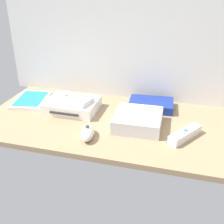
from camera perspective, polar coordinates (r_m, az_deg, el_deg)
The scene contains 9 objects.
ground_plane at distance 107.91cm, azimuth 0.00°, elevation -2.38°, with size 100.00×48.00×2.00cm, color #9E7F5B.
back_wall at distance 119.96cm, azimuth 3.24°, elevation 17.29°, with size 110.00×1.20×64.00cm, color silver.
game_console at distance 116.55cm, azimuth -8.15°, elevation 1.40°, with size 21.07×16.58×4.40cm.
mini_computer at distance 103.26cm, azimuth 5.32°, elevation -1.62°, with size 17.57×17.57×5.30cm.
game_case at distance 128.81cm, azimuth -16.11°, elevation 2.39°, with size 16.61×21.02×1.56cm.
network_router at distance 118.11cm, azimuth 7.95°, elevation 1.49°, with size 18.84×13.33×3.40cm.
remote_wand at distance 99.22cm, azimuth 14.65°, elevation -4.45°, with size 11.03×14.40×3.40cm.
remote_nunchuk at distance 96.47cm, azimuth -5.01°, elevation -4.19°, with size 6.43×10.71×5.10cm.
remote_classic_pad at distance 113.73cm, azimuth -7.86°, elevation 2.54°, with size 15.91×11.25×2.40cm.
Camera 1 is at (24.85, -91.20, 51.06)cm, focal length 44.91 mm.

